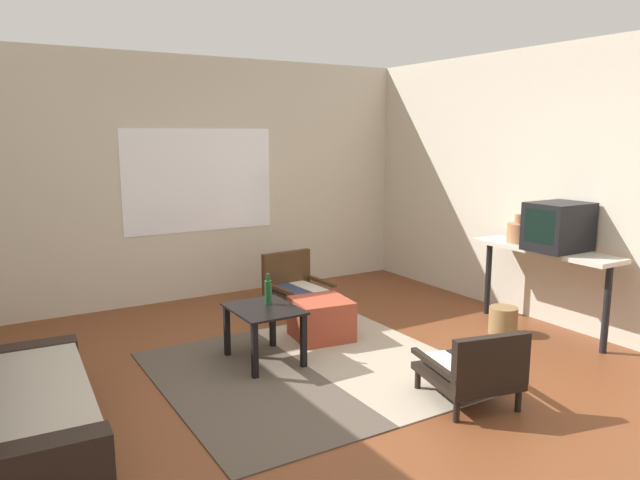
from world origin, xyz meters
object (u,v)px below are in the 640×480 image
Objects in this scene: couch at (20,406)px; armchair_striped_foreground at (473,369)px; armchair_by_window at (295,284)px; clay_vase at (519,232)px; glass_bottle at (268,292)px; console_shelf at (544,258)px; ottoman_orange at (321,319)px; coffee_table at (264,319)px; crt_television at (558,226)px; wicker_basket at (503,320)px.

couch is 2.94m from armchair_striped_foreground.
couch is at bearing -149.83° from armchair_by_window.
glass_bottle is at bearing 170.27° from clay_vase.
console_shelf is (1.69, 0.80, 0.46)m from armchair_striped_foreground.
armchair_striped_foreground is (2.73, -1.10, 0.04)m from couch.
console_shelf is at bearing -16.27° from glass_bottle.
coffee_table is at bearing -161.41° from ottoman_orange.
armchair_by_window is at bearing 129.29° from console_shelf.
glass_bottle is (-0.61, -0.16, 0.38)m from ottoman_orange.
crt_television reaches higher than ottoman_orange.
armchair_by_window is at bearing 134.08° from clay_vase.
console_shelf is (1.90, -0.89, 0.53)m from ottoman_orange.
couch is at bearing 157.99° from armchair_striped_foreground.
ottoman_orange is (-0.31, -1.06, -0.05)m from armchair_by_window.
wicker_basket is at bearing -13.24° from coffee_table.
console_shelf is at bearing -20.78° from wicker_basket.
couch reaches higher than armchair_by_window.
wicker_basket is (1.24, -1.81, -0.11)m from armchair_by_window.
console_shelf is at bearing 25.23° from armchair_striped_foreground.
coffee_table is 2.44× the size of glass_bottle.
crt_television is 2.05× the size of glass_bottle.
ottoman_orange is 1.85× the size of wicker_basket.
wicker_basket is at bearing -154.30° from clay_vase.
crt_television reaches higher than armchair_by_window.
crt_television is at bearing -19.10° from glass_bottle.
ottoman_orange is 0.74m from glass_bottle.
crt_television reaches higher than armchair_striped_foreground.
armchair_by_window reaches higher than coffee_table.
console_shelf reaches higher than coffee_table.
coffee_table is 0.23m from glass_bottle.
couch reaches higher than coffee_table.
armchair_striped_foreground is 1.70m from ottoman_orange.
armchair_striped_foreground is at bearing -83.12° from ottoman_orange.
clay_vase is (1.90, -0.59, 0.73)m from ottoman_orange.
console_shelf is 5.48× the size of wicker_basket.
armchair_striped_foreground is at bearing -146.99° from clay_vase.
armchair_striped_foreground is at bearing -58.56° from coffee_table.
armchair_by_window is 1.10m from ottoman_orange.
crt_television reaches higher than console_shelf.
glass_bottle is at bearing 12.64° from couch.
wicker_basket is at bearing -15.52° from glass_bottle.
coffee_table is 1.71m from armchair_striped_foreground.
wicker_basket is (-0.35, 0.27, -0.90)m from crt_television.
wicker_basket is at bearing 142.35° from crt_television.
couch is 1.87m from coffee_table.
crt_television is (-0.00, -0.14, 0.32)m from console_shelf.
console_shelf reaches higher than wicker_basket.
couch is 2.59m from ottoman_orange.
armchair_by_window is 2.25× the size of clay_vase.
wicker_basket is (1.55, -0.76, -0.06)m from ottoman_orange.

